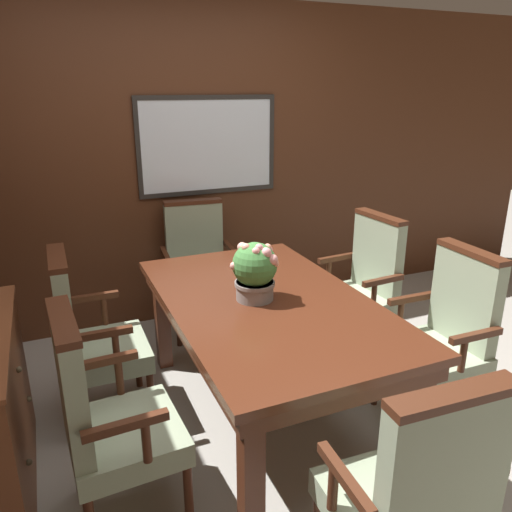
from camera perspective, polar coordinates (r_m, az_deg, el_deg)
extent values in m
plane|color=#A39E93|center=(2.87, 2.70, -20.81)|extent=(14.00, 14.00, 0.00)
cube|color=#4C2816|center=(3.97, -8.70, 9.89)|extent=(7.20, 0.06, 2.45)
cube|color=white|center=(3.97, -5.50, 12.44)|extent=(1.04, 0.01, 0.68)
cube|color=#282623|center=(3.94, -5.65, 17.61)|extent=(1.11, 0.02, 0.04)
cube|color=#282623|center=(4.02, -5.32, 7.37)|extent=(1.11, 0.02, 0.04)
cube|color=#282623|center=(3.84, -13.32, 11.82)|extent=(0.04, 0.02, 0.68)
cube|color=#282623|center=(4.16, 1.78, 12.81)|extent=(0.03, 0.02, 0.68)
cube|color=#4C2314|center=(2.19, -0.58, -23.85)|extent=(0.09, 0.09, 0.69)
cube|color=#4C2314|center=(2.55, 17.88, -17.76)|extent=(0.09, 0.09, 0.69)
cube|color=#4C2314|center=(3.43, -10.64, -7.16)|extent=(0.09, 0.09, 0.69)
cube|color=#4C2314|center=(3.67, 2.17, -5.01)|extent=(0.09, 0.09, 0.69)
cube|color=#4C2314|center=(2.75, 1.24, -6.66)|extent=(0.98, 1.69, 0.09)
cube|color=#4C2314|center=(2.72, 1.25, -5.38)|extent=(1.04, 1.75, 0.04)
cylinder|color=#472314|center=(2.38, -7.71, -25.59)|extent=(0.04, 0.04, 0.34)
cylinder|color=#472314|center=(2.68, -10.79, -19.66)|extent=(0.04, 0.04, 0.34)
cylinder|color=#472314|center=(2.64, -19.75, -21.30)|extent=(0.04, 0.04, 0.34)
cube|color=#93A384|center=(2.35, -14.61, -19.34)|extent=(0.48, 0.51, 0.11)
cube|color=#93A384|center=(2.16, -20.37, -13.58)|extent=(0.10, 0.45, 0.52)
cube|color=#472314|center=(2.03, -21.26, -6.94)|extent=(0.11, 0.45, 0.03)
cylinder|color=#472314|center=(2.07, -12.43, -19.93)|extent=(0.04, 0.04, 0.19)
cube|color=#472314|center=(2.00, -14.63, -18.21)|extent=(0.32, 0.05, 0.04)
cylinder|color=#472314|center=(2.48, -15.36, -13.07)|extent=(0.04, 0.04, 0.19)
cube|color=#472314|center=(2.42, -17.18, -11.45)|extent=(0.32, 0.05, 0.04)
cylinder|color=#472314|center=(3.15, 13.54, -13.50)|extent=(0.04, 0.04, 0.34)
cylinder|color=#472314|center=(2.88, 18.57, -17.41)|extent=(0.04, 0.04, 0.34)
cylinder|color=#472314|center=(3.37, 19.22, -11.75)|extent=(0.04, 0.04, 0.34)
cylinder|color=#472314|center=(3.12, 24.39, -15.09)|extent=(0.04, 0.04, 0.34)
cube|color=#93A384|center=(3.01, 19.38, -10.72)|extent=(0.47, 0.49, 0.11)
cube|color=#93A384|center=(3.00, 22.79, -4.55)|extent=(0.09, 0.45, 0.52)
cube|color=#472314|center=(2.90, 23.47, 0.47)|extent=(0.10, 0.45, 0.03)
cylinder|color=#472314|center=(3.09, 16.18, -6.46)|extent=(0.04, 0.04, 0.19)
cube|color=#472314|center=(3.09, 17.35, -4.64)|extent=(0.32, 0.04, 0.04)
cylinder|color=#472314|center=(2.76, 22.58, -10.39)|extent=(0.04, 0.04, 0.19)
cube|color=#472314|center=(2.77, 23.86, -8.32)|extent=(0.32, 0.04, 0.04)
cylinder|color=#472314|center=(3.71, 6.28, -7.82)|extent=(0.04, 0.04, 0.34)
cylinder|color=#472314|center=(3.41, 10.24, -10.59)|extent=(0.04, 0.04, 0.34)
cylinder|color=#472314|center=(3.92, 11.20, -6.52)|extent=(0.04, 0.04, 0.34)
cylinder|color=#472314|center=(3.64, 15.33, -8.96)|extent=(0.04, 0.04, 0.34)
cube|color=#93A384|center=(3.57, 10.98, -5.17)|extent=(0.49, 0.51, 0.11)
cube|color=#93A384|center=(3.57, 13.70, 0.09)|extent=(0.11, 0.45, 0.52)
cube|color=#472314|center=(3.49, 14.05, 4.39)|extent=(0.12, 0.45, 0.03)
cylinder|color=#472314|center=(3.67, 8.31, -1.77)|extent=(0.04, 0.04, 0.19)
cube|color=#472314|center=(3.68, 9.26, -0.22)|extent=(0.32, 0.06, 0.04)
cylinder|color=#472314|center=(3.31, 13.32, -4.46)|extent=(0.04, 0.04, 0.19)
cube|color=#472314|center=(3.32, 14.35, -2.73)|extent=(0.32, 0.06, 0.04)
cylinder|color=#472314|center=(2.43, 16.85, -25.16)|extent=(0.04, 0.04, 0.34)
cube|color=#93A384|center=(2.06, 15.88, -25.94)|extent=(0.51, 0.48, 0.11)
cube|color=#93A384|center=(1.75, 20.74, -22.21)|extent=(0.45, 0.10, 0.52)
cube|color=#472314|center=(1.59, 21.91, -14.58)|extent=(0.45, 0.11, 0.03)
cylinder|color=#472314|center=(2.12, 21.57, -19.99)|extent=(0.04, 0.04, 0.19)
cube|color=#472314|center=(2.02, 23.24, -18.90)|extent=(0.05, 0.32, 0.04)
cylinder|color=#472314|center=(1.88, 8.80, -24.54)|extent=(0.04, 0.04, 0.19)
cube|color=#472314|center=(1.77, 10.12, -23.70)|extent=(0.05, 0.32, 0.04)
cylinder|color=#472314|center=(3.74, -8.82, -7.73)|extent=(0.04, 0.04, 0.34)
cylinder|color=#472314|center=(3.81, -2.49, -6.94)|extent=(0.04, 0.04, 0.34)
cylinder|color=#472314|center=(4.09, -9.73, -5.31)|extent=(0.04, 0.04, 0.34)
cylinder|color=#472314|center=(4.16, -3.95, -4.65)|extent=(0.04, 0.04, 0.34)
cube|color=#93A384|center=(3.85, -6.36, -3.06)|extent=(0.53, 0.50, 0.11)
cube|color=#93A384|center=(3.93, -7.09, 2.22)|extent=(0.45, 0.12, 0.52)
cube|color=#472314|center=(3.86, -7.25, 6.15)|extent=(0.45, 0.13, 0.03)
cylinder|color=#472314|center=(3.73, -10.10, -1.53)|extent=(0.04, 0.04, 0.19)
cube|color=#472314|center=(3.77, -10.33, 0.17)|extent=(0.07, 0.32, 0.04)
cylinder|color=#472314|center=(3.82, -2.66, -0.75)|extent=(0.04, 0.04, 0.19)
cube|color=#472314|center=(3.86, -2.95, 0.89)|extent=(0.07, 0.32, 0.04)
cylinder|color=#472314|center=(2.96, -11.86, -15.67)|extent=(0.04, 0.04, 0.34)
cylinder|color=#472314|center=(3.31, -13.36, -11.72)|extent=(0.04, 0.04, 0.34)
cylinder|color=#472314|center=(2.93, -19.86, -16.83)|extent=(0.04, 0.04, 0.34)
cylinder|color=#472314|center=(3.29, -20.38, -12.70)|extent=(0.04, 0.04, 0.34)
cube|color=#93A384|center=(3.00, -16.78, -10.50)|extent=(0.46, 0.49, 0.11)
cube|color=#93A384|center=(2.86, -21.15, -5.45)|extent=(0.08, 0.44, 0.52)
cube|color=#472314|center=(2.76, -21.82, -0.21)|extent=(0.09, 0.44, 0.03)
cylinder|color=#472314|center=(2.71, -15.70, -10.10)|extent=(0.04, 0.04, 0.19)
cube|color=#472314|center=(2.67, -17.36, -8.53)|extent=(0.32, 0.04, 0.04)
cylinder|color=#472314|center=(3.16, -16.96, -5.93)|extent=(0.04, 0.04, 0.19)
cube|color=#472314|center=(3.12, -18.38, -4.53)|extent=(0.32, 0.04, 0.04)
cylinder|color=gray|center=(2.69, -0.15, -3.94)|extent=(0.20, 0.20, 0.10)
cylinder|color=gray|center=(2.68, -0.15, -3.14)|extent=(0.22, 0.22, 0.02)
sphere|color=#427F3D|center=(2.64, -0.15, -1.00)|extent=(0.24, 0.24, 0.24)
sphere|color=pink|center=(2.67, 1.54, 0.65)|extent=(0.04, 0.04, 0.04)
sphere|color=#E4A293|center=(2.65, -1.58, 1.00)|extent=(0.06, 0.06, 0.06)
sphere|color=pink|center=(2.56, 1.17, 0.38)|extent=(0.06, 0.06, 0.06)
sphere|color=#FB9F85|center=(2.65, 1.33, 0.98)|extent=(0.04, 0.04, 0.04)
sphere|color=#EBA78F|center=(2.60, 2.20, -0.86)|extent=(0.04, 0.04, 0.04)
sphere|color=pink|center=(2.57, 0.34, 0.95)|extent=(0.04, 0.04, 0.04)
sphere|color=pink|center=(2.55, -0.02, 0.54)|extent=(0.04, 0.04, 0.04)
sphere|color=pink|center=(2.58, 1.89, -0.43)|extent=(0.06, 0.06, 0.06)
sphere|color=#E79B8E|center=(2.61, -2.55, -1.15)|extent=(0.04, 0.04, 0.04)
sphere|color=#F4A78E|center=(2.59, -1.16, 0.98)|extent=(0.04, 0.04, 0.04)
sphere|color=#4C422D|center=(2.50, -25.47, -11.64)|extent=(0.03, 0.03, 0.03)
sphere|color=#4C422D|center=(2.47, -24.51, -20.66)|extent=(0.03, 0.03, 0.03)
sphere|color=#4C422D|center=(2.87, -24.49, -14.65)|extent=(0.03, 0.03, 0.03)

